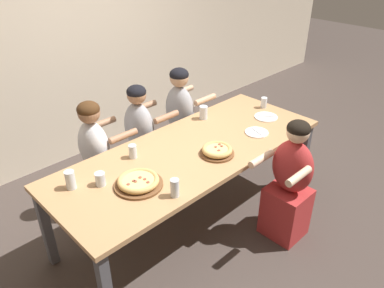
% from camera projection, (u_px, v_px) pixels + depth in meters
% --- Properties ---
extents(ground_plane, '(18.00, 18.00, 0.00)m').
position_uv_depth(ground_plane, '(192.00, 218.00, 3.58)').
color(ground_plane, '#423833').
rests_on(ground_plane, ground).
extents(restaurant_back_panel, '(10.00, 0.06, 3.20)m').
position_uv_depth(restaurant_back_panel, '(69.00, 17.00, 3.92)').
color(restaurant_back_panel, beige).
rests_on(restaurant_back_panel, ground).
extents(dining_table, '(2.50, 0.97, 0.77)m').
position_uv_depth(dining_table, '(192.00, 156.00, 3.23)').
color(dining_table, tan).
rests_on(dining_table, ground).
extents(pizza_board_main, '(0.29, 0.29, 0.06)m').
position_uv_depth(pizza_board_main, '(217.00, 151.00, 3.10)').
color(pizza_board_main, brown).
rests_on(pizza_board_main, dining_table).
extents(pizza_board_second, '(0.36, 0.36, 0.06)m').
position_uv_depth(pizza_board_second, '(138.00, 182.00, 2.73)').
color(pizza_board_second, brown).
rests_on(pizza_board_second, dining_table).
extents(empty_plate_a, '(0.23, 0.23, 0.02)m').
position_uv_depth(empty_plate_a, '(266.00, 117.00, 3.72)').
color(empty_plate_a, white).
rests_on(empty_plate_a, dining_table).
extents(empty_plate_b, '(0.21, 0.21, 0.02)m').
position_uv_depth(empty_plate_b, '(257.00, 132.00, 3.44)').
color(empty_plate_b, white).
rests_on(empty_plate_b, dining_table).
extents(drinking_glass_a, '(0.08, 0.08, 0.10)m').
position_uv_depth(drinking_glass_a, '(100.00, 180.00, 2.73)').
color(drinking_glass_a, silver).
rests_on(drinking_glass_a, dining_table).
extents(drinking_glass_b, '(0.08, 0.08, 0.13)m').
position_uv_depth(drinking_glass_b, '(203.00, 113.00, 3.67)').
color(drinking_glass_b, silver).
rests_on(drinking_glass_b, dining_table).
extents(drinking_glass_c, '(0.07, 0.07, 0.11)m').
position_uv_depth(drinking_glass_c, '(133.00, 152.00, 3.05)').
color(drinking_glass_c, silver).
rests_on(drinking_glass_c, dining_table).
extents(drinking_glass_d, '(0.06, 0.06, 0.11)m').
position_uv_depth(drinking_glass_d, '(264.00, 103.00, 3.90)').
color(drinking_glass_d, silver).
rests_on(drinking_glass_d, dining_table).
extents(drinking_glass_e, '(0.06, 0.06, 0.14)m').
position_uv_depth(drinking_glass_e, '(175.00, 189.00, 2.60)').
color(drinking_glass_e, silver).
rests_on(drinking_glass_e, dining_table).
extents(drinking_glass_f, '(0.07, 0.07, 0.14)m').
position_uv_depth(drinking_glass_f, '(71.00, 181.00, 2.69)').
color(drinking_glass_f, silver).
rests_on(drinking_glass_f, dining_table).
extents(diner_far_midright, '(0.51, 0.40, 1.20)m').
position_uv_depth(diner_far_midright, '(180.00, 126.00, 4.05)').
color(diner_far_midright, '#99999E').
rests_on(diner_far_midright, ground).
extents(diner_far_center, '(0.51, 0.40, 1.16)m').
position_uv_depth(diner_far_center, '(141.00, 145.00, 3.74)').
color(diner_far_center, '#99999E').
rests_on(diner_far_center, ground).
extents(diner_near_midright, '(0.51, 0.40, 1.13)m').
position_uv_depth(diner_near_midright, '(289.00, 187.00, 3.16)').
color(diner_near_midright, '#B22D2D').
rests_on(diner_near_midright, ground).
extents(diner_far_midleft, '(0.51, 0.40, 1.16)m').
position_uv_depth(diner_far_midleft, '(97.00, 164.00, 3.43)').
color(diner_far_midleft, silver).
rests_on(diner_far_midleft, ground).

